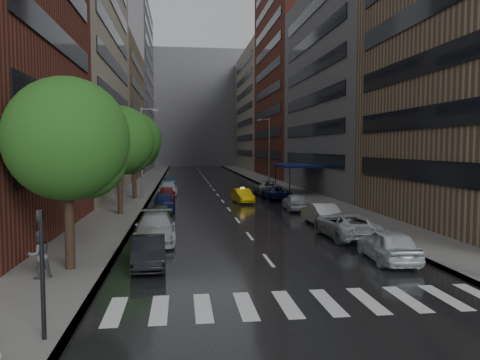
{
  "coord_description": "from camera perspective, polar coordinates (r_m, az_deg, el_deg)",
  "views": [
    {
      "loc": [
        -3.97,
        -16.91,
        5.21
      ],
      "look_at": [
        0.0,
        14.52,
        3.0
      ],
      "focal_mm": 35.0,
      "sensor_mm": 36.0,
      "label": 1
    }
  ],
  "objects": [
    {
      "name": "ground",
      "position": [
        18.13,
        5.9,
        -12.74
      ],
      "size": [
        220.0,
        220.0,
        0.0
      ],
      "primitive_type": "plane",
      "color": "gray",
      "rests_on": "ground"
    },
    {
      "name": "road",
      "position": [
        67.23,
        -3.79,
        -0.45
      ],
      "size": [
        14.0,
        140.0,
        0.01
      ],
      "primitive_type": "cube",
      "color": "black",
      "rests_on": "ground"
    },
    {
      "name": "sidewalk_left",
      "position": [
        67.29,
        -11.47,
        -0.46
      ],
      "size": [
        4.0,
        140.0,
        0.15
      ],
      "primitive_type": "cube",
      "color": "gray",
      "rests_on": "ground"
    },
    {
      "name": "sidewalk_right",
      "position": [
        68.35,
        3.76,
        -0.32
      ],
      "size": [
        4.0,
        140.0,
        0.15
      ],
      "primitive_type": "cube",
      "color": "gray",
      "rests_on": "ground"
    },
    {
      "name": "crosswalk",
      "position": [
        16.33,
        8.25,
        -14.62
      ],
      "size": [
        13.15,
        2.8,
        0.01
      ],
      "color": "silver",
      "rests_on": "ground"
    },
    {
      "name": "buildings_left",
      "position": [
        77.25,
        -15.68,
        11.87
      ],
      "size": [
        8.0,
        108.0,
        38.0
      ],
      "color": "maroon",
      "rests_on": "ground"
    },
    {
      "name": "buildings_right",
      "position": [
        76.64,
        7.33,
        11.33
      ],
      "size": [
        8.05,
        109.1,
        36.0
      ],
      "color": "#937A5B",
      "rests_on": "ground"
    },
    {
      "name": "building_far",
      "position": [
        135.4,
        -5.56,
        8.55
      ],
      "size": [
        40.0,
        14.0,
        32.0
      ],
      "primitive_type": "cube",
      "color": "slate",
      "rests_on": "ground"
    },
    {
      "name": "tree_near",
      "position": [
        20.5,
        -20.32,
        4.67
      ],
      "size": [
        5.08,
        5.08,
        8.1
      ],
      "color": "#382619",
      "rests_on": "ground"
    },
    {
      "name": "tree_mid",
      "position": [
        36.64,
        -14.51,
        4.69
      ],
      "size": [
        5.26,
        5.26,
        8.39
      ],
      "color": "#382619",
      "rests_on": "ground"
    },
    {
      "name": "tree_far",
      "position": [
        47.56,
        -12.83,
        4.77
      ],
      "size": [
        5.45,
        5.45,
        8.68
      ],
      "color": "#382619",
      "rests_on": "ground"
    },
    {
      "name": "taxi",
      "position": [
        44.13,
        0.3,
        -1.92
      ],
      "size": [
        1.92,
        4.17,
        1.32
      ],
      "primitive_type": "imported",
      "rotation": [
        0.0,
        0.0,
        0.13
      ],
      "color": "yellow",
      "rests_on": "ground"
    },
    {
      "name": "parked_cars_left",
      "position": [
        39.15,
        -9.26,
        -2.64
      ],
      "size": [
        2.3,
        41.28,
        1.56
      ],
      "color": "black",
      "rests_on": "ground"
    },
    {
      "name": "parked_cars_right",
      "position": [
        37.76,
        7.23,
        -2.84
      ],
      "size": [
        2.68,
        35.68,
        1.56
      ],
      "color": "silver",
      "rests_on": "ground"
    },
    {
      "name": "ped_black_umbrella",
      "position": [
        19.8,
        -23.28,
        -7.51
      ],
      "size": [
        1.14,
        1.1,
        2.09
      ],
      "color": "#4E4E53",
      "rests_on": "sidewalk_left"
    },
    {
      "name": "traffic_light",
      "position": [
        13.43,
        -22.99,
        -9.17
      ],
      "size": [
        0.18,
        0.15,
        3.45
      ],
      "color": "black",
      "rests_on": "sidewalk_left"
    },
    {
      "name": "street_lamp_left",
      "position": [
        47.06,
        -11.79,
        3.52
      ],
      "size": [
        1.74,
        0.22,
        9.0
      ],
      "color": "gray",
      "rests_on": "sidewalk_left"
    },
    {
      "name": "street_lamp_right",
      "position": [
        63.0,
        3.5,
        3.7
      ],
      "size": [
        1.74,
        0.22,
        9.0
      ],
      "color": "gray",
      "rests_on": "sidewalk_right"
    },
    {
      "name": "awning",
      "position": [
        53.54,
        6.81,
        1.74
      ],
      "size": [
        4.0,
        8.0,
        3.12
      ],
      "color": "navy",
      "rests_on": "sidewalk_right"
    }
  ]
}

